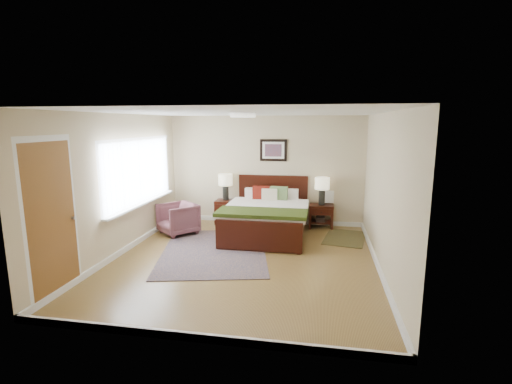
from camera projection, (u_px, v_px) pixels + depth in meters
floor at (244, 260)px, 6.42m from camera, size 5.00×5.00×0.00m
back_wall at (266, 170)px, 8.61m from camera, size 4.50×0.04×2.50m
front_wall at (193, 231)px, 3.77m from camera, size 4.50×0.04×2.50m
left_wall at (120, 185)px, 6.58m from camera, size 0.04×5.00×2.50m
right_wall at (384, 193)px, 5.81m from camera, size 0.04×5.00×2.50m
ceiling at (243, 113)px, 5.96m from camera, size 4.50×5.00×0.02m
window at (141, 173)px, 7.22m from camera, size 0.11×2.72×1.32m
door at (52, 220)px, 4.91m from camera, size 0.06×1.00×2.18m
ceil_fixture at (243, 115)px, 5.97m from camera, size 0.44×0.44×0.08m
bed at (267, 211)px, 7.72m from camera, size 1.73×2.09×1.12m
wall_art at (273, 150)px, 8.46m from camera, size 0.62×0.05×0.50m
nightstand_left at (226, 205)px, 8.67m from camera, size 0.47×0.42×0.55m
nightstand_right at (321, 213)px, 8.32m from camera, size 0.54×0.40×0.53m
lamp_left at (226, 182)px, 8.59m from camera, size 0.32×0.32×0.61m
lamp_right at (322, 186)px, 8.22m from camera, size 0.32×0.32×0.61m
armchair at (178, 219)px, 7.88m from camera, size 1.01×1.01×0.66m
rug_persian at (214, 251)px, 6.86m from camera, size 2.40×2.97×0.01m
rug_navy at (345, 238)px, 7.63m from camera, size 0.98×1.30×0.01m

